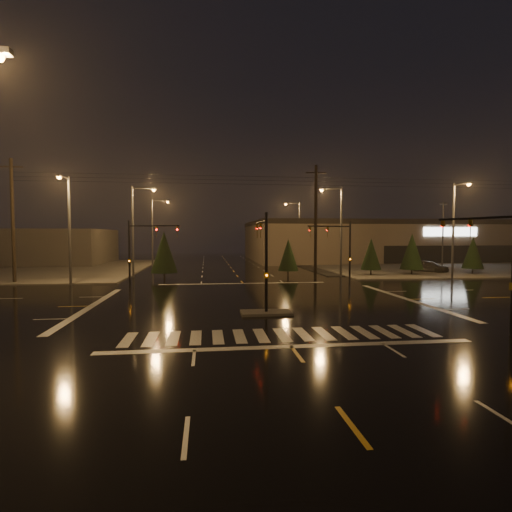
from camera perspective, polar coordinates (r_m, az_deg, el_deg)
The scene contains 28 objects.
ground at distance 27.75m, azimuth 0.23°, elevation -6.67°, with size 140.00×140.00×0.00m, color black.
sidewalk_ne at distance 66.39m, azimuth 23.21°, elevation -1.22°, with size 36.00×36.00×0.12m, color #484540.
sidewalk_nw at distance 63.14m, azimuth -31.93°, elevation -1.63°, with size 36.00×36.00×0.12m, color #484540.
median_island at distance 23.84m, azimuth 1.47°, elevation -8.09°, with size 3.00×1.60×0.15m, color #484540.
crosswalk at distance 19.04m, azimuth 3.77°, elevation -11.15°, with size 15.00×2.60×0.01m, color beige.
stop_bar_near at distance 17.15m, azimuth 5.06°, elevation -12.76°, with size 16.00×0.50×0.01m, color beige.
stop_bar_far at distance 38.57m, azimuth -1.87°, elevation -3.93°, with size 16.00×0.50×0.01m, color beige.
parking_lot at distance 67.40m, azimuth 27.74°, elevation -1.28°, with size 50.00×24.00×0.08m, color black.
retail_building at distance 82.64m, azimuth 20.66°, elevation 2.24°, with size 60.20×28.30×7.20m.
commercial_block at distance 75.99m, azimuth -31.62°, elevation 1.15°, with size 30.00×18.00×5.60m, color #443F3C.
signal_mast_median at distance 24.33m, azimuth 1.16°, elevation 0.86°, with size 0.25×4.59×6.00m.
signal_mast_ne at distance 39.48m, azimuth 12.11°, elevation 1.67°, with size 4.84×1.86×6.00m.
signal_mast_nw at distance 37.75m, azimuth -16.27°, elevation 1.56°, with size 4.84×1.86×6.00m.
signal_mast_se at distance 22.17m, azimuth 31.15°, elevation 0.11°, with size 1.55×3.87×6.00m.
streetlight_1 at distance 45.79m, azimuth -16.83°, elevation 4.30°, with size 2.77×0.32×10.00m.
streetlight_2 at distance 61.62m, azimuth -14.32°, elevation 3.97°, with size 2.77×0.32×10.00m.
streetlight_3 at distance 45.58m, azimuth 11.71°, elevation 4.38°, with size 2.77×0.32×10.00m.
streetlight_4 at distance 64.83m, azimuth 5.98°, elevation 3.99°, with size 2.77×0.32×10.00m.
streetlight_5 at distance 40.32m, azimuth -25.26°, elevation 4.34°, with size 0.32×2.77×10.00m.
streetlight_6 at distance 46.04m, azimuth 26.59°, elevation 4.11°, with size 0.32×2.77×10.00m.
utility_pole_0 at distance 45.12m, azimuth -31.43°, elevation 4.43°, with size 2.20×0.32×12.00m.
utility_pole_1 at distance 42.73m, azimuth 8.52°, elevation 4.94°, with size 2.20×0.32×12.00m.
conifer_0 at distance 47.61m, azimuth 16.12°, elevation 0.29°, with size 2.31×2.31×4.32m.
conifer_1 at distance 49.81m, azimuth 21.38°, elevation 0.63°, with size 2.67×2.67×4.87m.
conifer_2 at distance 53.82m, azimuth 28.58°, elevation 0.43°, with size 2.43×2.43×4.49m.
conifer_3 at distance 43.15m, azimuth -13.00°, elevation 0.57°, with size 2.80×2.80×5.08m.
conifer_4 at distance 44.62m, azimuth 4.63°, elevation 0.17°, with size 2.26×2.26×4.24m.
car_parked at distance 54.15m, azimuth 23.48°, elevation -1.36°, with size 1.83×4.55×1.55m, color black.
Camera 1 is at (-3.50, -27.13, 4.66)m, focal length 28.00 mm.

